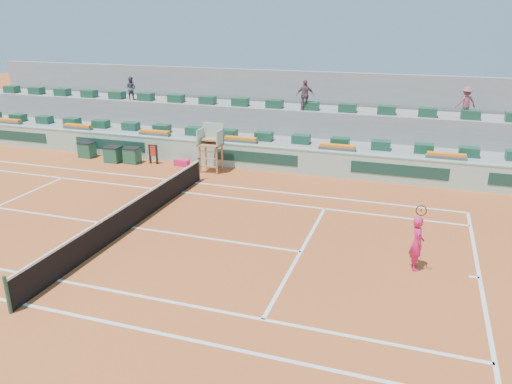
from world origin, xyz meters
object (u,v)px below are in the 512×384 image
drink_cooler_a (132,155)px  tennis_player (417,243)px  umpire_chair (211,141)px  player_bag (182,163)px

drink_cooler_a → tennis_player: bearing=-27.1°
umpire_chair → player_bag: bearing=171.1°
tennis_player → player_bag: bearing=146.7°
player_bag → tennis_player: (11.84, -7.77, 0.70)m
player_bag → drink_cooler_a: drink_cooler_a is taller
drink_cooler_a → tennis_player: (14.57, -7.46, 0.45)m
player_bag → drink_cooler_a: bearing=-173.4°
drink_cooler_a → tennis_player: size_ratio=0.37×
player_bag → tennis_player: size_ratio=0.34×
drink_cooler_a → umpire_chair: bearing=0.4°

